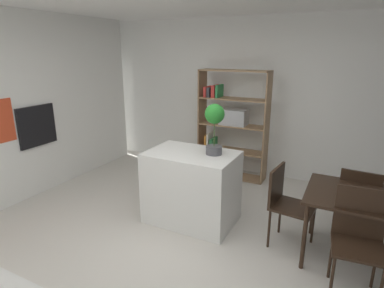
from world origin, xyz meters
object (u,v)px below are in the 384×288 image
object	(u,v)px
built_in_oven	(37,126)
kitchen_island	(192,187)
dining_chair_island_side	(285,199)
dining_chair_far	(359,198)
open_bookshelf	(229,124)
potted_plant_on_island	(215,122)
dining_table	(361,203)
dining_chair_near	(359,233)

from	to	relation	value
built_in_oven	kitchen_island	distance (m)	2.52
kitchen_island	dining_chair_island_side	distance (m)	1.16
dining_chair_far	open_bookshelf	bearing A→B (deg)	-26.50
potted_plant_on_island	open_bookshelf	distance (m)	1.68
potted_plant_on_island	dining_table	world-z (taller)	potted_plant_on_island
dining_table	dining_chair_island_side	distance (m)	0.74
open_bookshelf	dining_chair_far	bearing A→B (deg)	-30.86
kitchen_island	dining_chair_near	world-z (taller)	dining_chair_near
kitchen_island	dining_chair_island_side	xyz separation A→B (m)	(1.15, 0.02, 0.08)
dining_chair_island_side	dining_chair_near	bearing A→B (deg)	-115.26
dining_table	potted_plant_on_island	bearing A→B (deg)	177.55
built_in_oven	dining_chair_island_side	size ratio (longest dim) A/B	0.68
dining_table	dining_chair_far	bearing A→B (deg)	90.86
potted_plant_on_island	dining_table	distance (m)	1.75
dining_table	dining_chair_near	world-z (taller)	dining_chair_near
potted_plant_on_island	open_bookshelf	bearing A→B (deg)	104.22
built_in_oven	kitchen_island	size ratio (longest dim) A/B	0.56
potted_plant_on_island	dining_chair_far	world-z (taller)	potted_plant_on_island
potted_plant_on_island	built_in_oven	bearing A→B (deg)	-172.70
dining_chair_far	kitchen_island	bearing A→B (deg)	18.06
open_bookshelf	dining_chair_island_side	distance (m)	2.13
dining_chair_near	dining_table	bearing A→B (deg)	83.39
kitchen_island	dining_table	distance (m)	1.90
built_in_oven	open_bookshelf	size ratio (longest dim) A/B	0.33
kitchen_island	dining_table	world-z (taller)	kitchen_island
dining_table	dining_chair_near	bearing A→B (deg)	-91.19
dining_chair_island_side	dining_chair_near	xyz separation A→B (m)	(0.72, -0.45, 0.04)
kitchen_island	dining_chair_far	xyz separation A→B (m)	(1.88, 0.46, 0.07)
dining_chair_near	built_in_oven	bearing A→B (deg)	172.38
dining_chair_island_side	dining_chair_near	size ratio (longest dim) A/B	0.92
potted_plant_on_island	dining_chair_island_side	bearing A→B (deg)	-3.74
open_bookshelf	dining_table	size ratio (longest dim) A/B	1.75
potted_plant_on_island	dining_table	xyz separation A→B (m)	(1.62, -0.07, -0.64)
kitchen_island	potted_plant_on_island	bearing A→B (deg)	16.45
kitchen_island	dining_chair_near	xyz separation A→B (m)	(1.88, -0.43, 0.12)
built_in_oven	potted_plant_on_island	size ratio (longest dim) A/B	0.99
kitchen_island	open_bookshelf	size ratio (longest dim) A/B	0.60
dining_chair_far	dining_chair_island_side	size ratio (longest dim) A/B	0.97
built_in_oven	dining_chair_near	size ratio (longest dim) A/B	0.62
open_bookshelf	dining_chair_island_side	bearing A→B (deg)	-51.85
potted_plant_on_island	dining_chair_near	world-z (taller)	potted_plant_on_island
open_bookshelf	dining_chair_far	xyz separation A→B (m)	(2.02, -1.21, -0.40)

